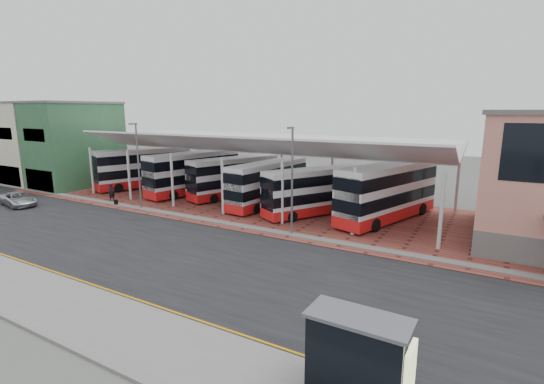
# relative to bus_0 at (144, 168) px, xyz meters

# --- Properties ---
(ground) EXTENTS (140.00, 140.00, 0.00)m
(ground) POSITION_rel_bus_0_xyz_m (21.95, -14.06, -2.37)
(ground) COLOR #4B4D49
(road) EXTENTS (120.00, 14.00, 0.02)m
(road) POSITION_rel_bus_0_xyz_m (21.95, -15.06, -2.36)
(road) COLOR black
(road) RESTS_ON ground
(forecourt) EXTENTS (72.00, 16.00, 0.06)m
(forecourt) POSITION_rel_bus_0_xyz_m (23.95, -1.06, -2.34)
(forecourt) COLOR brown
(forecourt) RESTS_ON ground
(sidewalk) EXTENTS (120.00, 4.00, 0.14)m
(sidewalk) POSITION_rel_bus_0_xyz_m (21.95, -23.06, -2.30)
(sidewalk) COLOR slate
(sidewalk) RESTS_ON ground
(north_kerb) EXTENTS (120.00, 0.80, 0.14)m
(north_kerb) POSITION_rel_bus_0_xyz_m (21.95, -7.86, -2.30)
(north_kerb) COLOR slate
(north_kerb) RESTS_ON ground
(yellow_line_near) EXTENTS (120.00, 0.12, 0.01)m
(yellow_line_near) POSITION_rel_bus_0_xyz_m (21.95, -21.06, -2.34)
(yellow_line_near) COLOR #C98307
(yellow_line_near) RESTS_ON road
(yellow_line_far) EXTENTS (120.00, 0.12, 0.01)m
(yellow_line_far) POSITION_rel_bus_0_xyz_m (21.95, -20.76, -2.34)
(yellow_line_far) COLOR #C98307
(yellow_line_far) RESTS_ON road
(canopy) EXTENTS (37.00, 11.63, 7.07)m
(canopy) POSITION_rel_bus_0_xyz_m (15.95, -0.12, 3.43)
(canopy) COLOR silver
(canopy) RESTS_ON ground
(shop_green) EXTENTS (6.40, 10.20, 10.22)m
(shop_green) POSITION_rel_bus_0_xyz_m (-8.05, -3.08, 2.75)
(shop_green) COLOR #356740
(shop_green) RESTS_ON ground
(shop_cream) EXTENTS (6.40, 10.20, 10.22)m
(shop_cream) POSITION_rel_bus_0_xyz_m (-14.55, -3.08, 2.75)
(shop_cream) COLOR beige
(shop_cream) RESTS_ON ground
(shop_brick) EXTENTS (6.40, 10.20, 10.22)m
(shop_brick) POSITION_rel_bus_0_xyz_m (-21.05, -3.08, 2.75)
(shop_brick) COLOR maroon
(shop_brick) RESTS_ON ground
(lamp_west) EXTENTS (0.16, 0.90, 8.07)m
(lamp_west) POSITION_rel_bus_0_xyz_m (7.95, -7.78, 1.99)
(lamp_west) COLOR #5A5C63
(lamp_west) RESTS_ON ground
(lamp_east) EXTENTS (0.16, 0.90, 8.07)m
(lamp_east) POSITION_rel_bus_0_xyz_m (23.95, -7.78, 1.99)
(lamp_east) COLOR #5A5C63
(lamp_east) RESTS_ON ground
(bus_0) EXTENTS (6.44, 11.45, 4.64)m
(bus_0) POSITION_rel_bus_0_xyz_m (0.00, 0.00, 0.00)
(bus_0) COLOR silver
(bus_0) RESTS_ON forecourt
(bus_1) EXTENTS (4.89, 11.46, 4.60)m
(bus_1) POSITION_rel_bus_0_xyz_m (7.61, 0.15, -0.02)
(bus_1) COLOR silver
(bus_1) RESTS_ON forecourt
(bus_2) EXTENTS (5.76, 10.48, 4.24)m
(bus_2) POSITION_rel_bus_0_xyz_m (12.62, 0.86, -0.20)
(bus_2) COLOR silver
(bus_2) RESTS_ON forecourt
(bus_3) EXTENTS (3.46, 10.53, 4.26)m
(bus_3) POSITION_rel_bus_0_xyz_m (17.69, -0.63, -0.19)
(bus_3) COLOR silver
(bus_3) RESTS_ON forecourt
(bus_4) EXTENTS (6.98, 9.83, 4.13)m
(bus_4) POSITION_rel_bus_0_xyz_m (23.07, -1.40, -0.26)
(bus_4) COLOR silver
(bus_4) RESTS_ON forecourt
(bus_5) EXTENTS (6.07, 11.78, 4.75)m
(bus_5) POSITION_rel_bus_0_xyz_m (29.10, -0.07, 0.05)
(bus_5) COLOR silver
(bus_5) RESTS_ON forecourt
(silver_car) EXTENTS (5.08, 2.99, 1.33)m
(silver_car) POSITION_rel_bus_0_xyz_m (-3.55, -12.80, -1.68)
(silver_car) COLOR #B4B7BD
(silver_car) RESTS_ON road
(pedestrian) EXTENTS (0.57, 0.73, 1.78)m
(pedestrian) POSITION_rel_bus_0_xyz_m (2.98, -7.08, -1.42)
(pedestrian) COLOR black
(pedestrian) RESTS_ON forecourt
(suitcase) EXTENTS (0.31, 0.22, 0.54)m
(suitcase) POSITION_rel_bus_0_xyz_m (4.74, -8.05, -2.04)
(suitcase) COLOR black
(suitcase) RESTS_ON forecourt
(bus_shelter) EXTENTS (3.40, 1.61, 2.69)m
(bus_shelter) POSITION_rel_bus_0_xyz_m (33.78, -22.08, -0.55)
(bus_shelter) COLOR black
(bus_shelter) RESTS_ON sidewalk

